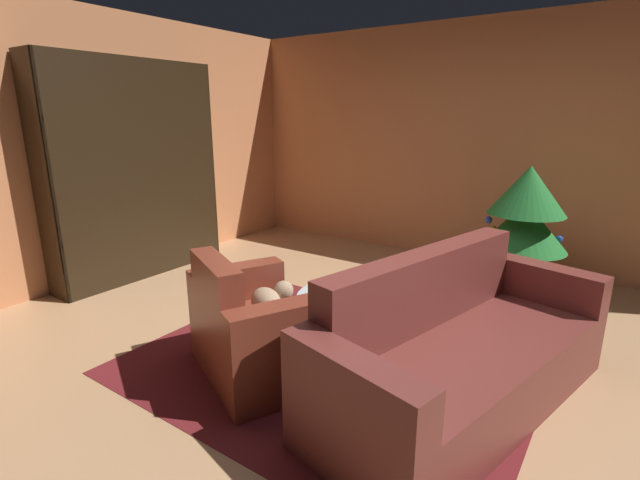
% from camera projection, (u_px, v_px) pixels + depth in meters
% --- Properties ---
extents(ground_plane, '(7.25, 7.25, 0.00)m').
position_uv_depth(ground_plane, '(364.00, 360.00, 3.19)').
color(ground_plane, tan).
extents(wall_back, '(6.16, 0.06, 2.62)m').
position_uv_depth(wall_back, '(489.00, 146.00, 4.98)').
color(wall_back, '#D58150').
rests_on(wall_back, ground).
extents(wall_left, '(0.06, 5.46, 2.62)m').
position_uv_depth(wall_left, '(95.00, 149.00, 4.51)').
color(wall_left, '#D58150').
rests_on(wall_left, ground).
extents(area_rug, '(2.55, 2.07, 0.01)m').
position_uv_depth(area_rug, '(331.00, 363.00, 3.14)').
color(area_rug, maroon).
rests_on(area_rug, ground).
extents(bookshelf_unit, '(0.35, 1.82, 2.16)m').
position_uv_depth(bookshelf_unit, '(145.00, 174.00, 4.73)').
color(bookshelf_unit, black).
rests_on(bookshelf_unit, ground).
extents(armchair_red, '(1.13, 1.01, 0.81)m').
position_uv_depth(armchair_red, '(255.00, 331.00, 2.96)').
color(armchair_red, maroon).
rests_on(armchair_red, ground).
extents(couch_red, '(1.27, 2.16, 0.86)m').
position_uv_depth(couch_red, '(458.00, 354.00, 2.67)').
color(couch_red, maroon).
rests_on(couch_red, ground).
extents(coffee_table, '(0.75, 0.75, 0.46)m').
position_uv_depth(coffee_table, '(351.00, 302.00, 3.11)').
color(coffee_table, black).
rests_on(coffee_table, ground).
extents(book_stack_on_table, '(0.21, 0.17, 0.08)m').
position_uv_depth(book_stack_on_table, '(348.00, 293.00, 3.07)').
color(book_stack_on_table, '#A19883').
rests_on(book_stack_on_table, coffee_table).
extents(bottle_on_table, '(0.08, 0.08, 0.23)m').
position_uv_depth(bottle_on_table, '(361.00, 295.00, 2.88)').
color(bottle_on_table, navy).
rests_on(bottle_on_table, coffee_table).
extents(decorated_tree, '(0.84, 0.84, 1.21)m').
position_uv_depth(decorated_tree, '(524.00, 231.00, 4.12)').
color(decorated_tree, brown).
rests_on(decorated_tree, ground).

